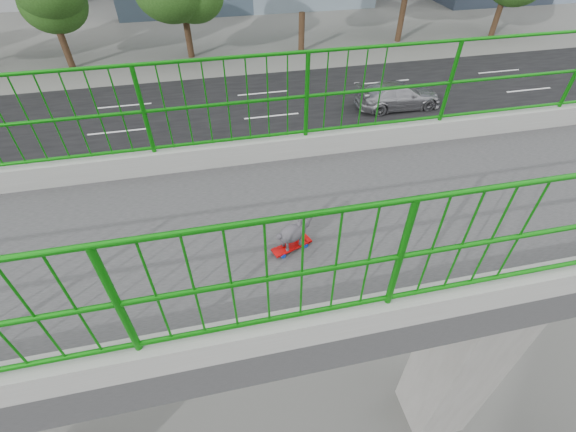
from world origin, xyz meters
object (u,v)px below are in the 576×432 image
(poodle, at_px, (294,231))
(car_1, at_px, (179,193))
(car_3, at_px, (398,95))
(skateboard, at_px, (292,246))

(poodle, bearing_deg, car_1, 173.40)
(poodle, bearing_deg, car_3, 128.78)
(skateboard, height_order, car_3, skateboard)
(poodle, distance_m, car_1, 11.80)
(poodle, xyz_separation_m, car_1, (-9.57, -2.27, -6.52))
(car_3, bearing_deg, poodle, 148.76)
(skateboard, bearing_deg, car_3, 128.74)
(skateboard, xyz_separation_m, car_3, (-15.98, 9.71, -6.35))
(poodle, relative_size, car_1, 0.09)
(skateboard, distance_m, car_1, 11.69)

